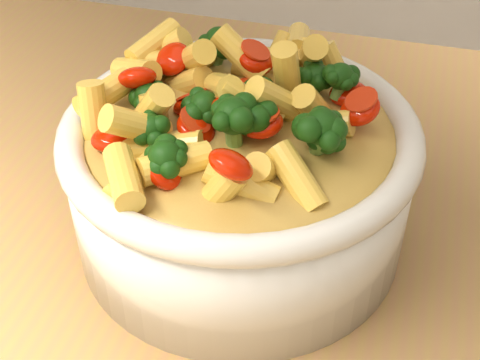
# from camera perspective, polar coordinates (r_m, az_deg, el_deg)

# --- Properties ---
(serving_bowl) EXTENTS (0.25, 0.25, 0.11)m
(serving_bowl) POSITION_cam_1_polar(r_m,az_deg,el_deg) (0.48, 0.00, 0.12)
(serving_bowl) COLOR silver
(serving_bowl) RESTS_ON table
(pasta_salad) EXTENTS (0.20, 0.20, 0.04)m
(pasta_salad) POSITION_cam_1_polar(r_m,az_deg,el_deg) (0.44, -0.00, 6.81)
(pasta_salad) COLOR #FFC550
(pasta_salad) RESTS_ON serving_bowl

